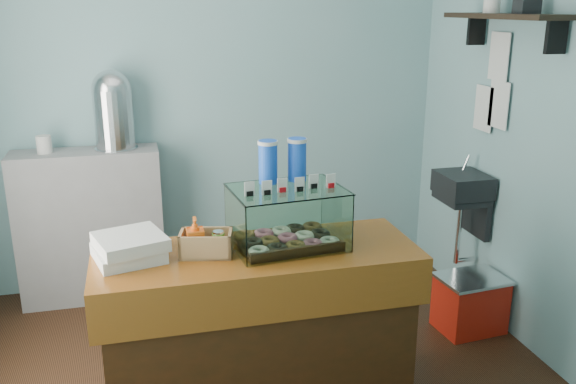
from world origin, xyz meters
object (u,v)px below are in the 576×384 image
object	(u,v)px
display_case	(286,212)
coffee_urn	(113,108)
counter	(259,331)
red_cooler	(470,303)

from	to	relation	value
display_case	coffee_urn	size ratio (longest dim) A/B	1.07
display_case	coffee_urn	distance (m)	1.77
counter	coffee_urn	size ratio (longest dim) A/B	2.93
display_case	red_cooler	size ratio (longest dim) A/B	1.29
counter	display_case	xyz separation A→B (m)	(0.16, 0.07, 0.61)
counter	red_cooler	xyz separation A→B (m)	(1.51, 0.47, -0.27)
coffee_urn	display_case	bearing A→B (deg)	-60.89
coffee_urn	red_cooler	distance (m)	2.74
display_case	counter	bearing A→B (deg)	-162.07
display_case	coffee_urn	bearing A→B (deg)	113.60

